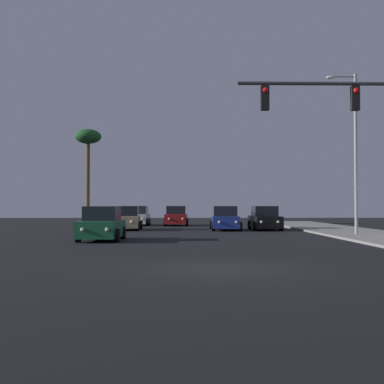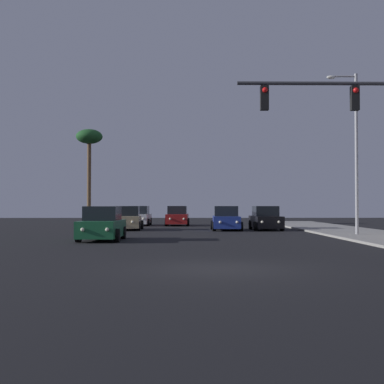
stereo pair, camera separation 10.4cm
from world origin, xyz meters
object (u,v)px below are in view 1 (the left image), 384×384
at_px(car_green, 102,225).
at_px(car_black, 265,219).
at_px(car_white, 138,217).
at_px(street_lamp, 353,145).
at_px(car_red, 176,217).
at_px(palm_tree_far, 88,142).
at_px(car_tan, 127,219).
at_px(traffic_light_mast, 367,125).
at_px(car_blue, 225,219).

xyz_separation_m(car_green, car_black, (9.76, 11.05, 0.00)).
xyz_separation_m(car_white, street_lamp, (13.43, -16.53, 4.36)).
distance_m(car_red, palm_tree_far, 10.88).
bearing_deg(palm_tree_far, car_black, -37.84).
height_order(car_green, street_lamp, street_lamp).
height_order(car_green, car_black, same).
distance_m(car_tan, street_lamp, 16.34).
height_order(car_tan, traffic_light_mast, traffic_light_mast).
height_order(car_green, car_red, same).
distance_m(car_blue, palm_tree_far, 17.62).
bearing_deg(car_green, street_lamp, -164.72).
distance_m(car_green, car_blue, 12.83).
relative_size(car_green, traffic_light_mast, 0.64).
bearing_deg(car_green, car_black, -129.78).
xyz_separation_m(car_black, palm_tree_far, (-14.37, 11.17, 6.76)).
bearing_deg(street_lamp, car_black, 116.00).
height_order(car_green, car_tan, same).
distance_m(car_blue, car_white, 11.32).
xyz_separation_m(car_green, car_white, (0.13, 19.80, 0.00)).
height_order(car_black, car_red, same).
bearing_deg(car_green, car_red, -98.38).
height_order(car_blue, car_tan, same).
bearing_deg(street_lamp, car_blue, 131.34).
distance_m(car_black, palm_tree_far, 19.42).
bearing_deg(street_lamp, car_tan, 149.14).
height_order(car_green, palm_tree_far, palm_tree_far).
distance_m(car_tan, car_white, 8.45).
relative_size(car_green, car_tan, 1.00).
xyz_separation_m(car_red, street_lamp, (10.10, -16.20, 4.36)).
height_order(car_green, traffic_light_mast, traffic_light_mast).
height_order(street_lamp, palm_tree_far, street_lamp).
bearing_deg(car_white, street_lamp, 131.37).
distance_m(car_green, palm_tree_far, 23.68).
bearing_deg(car_tan, car_red, -115.03).
height_order(car_red, traffic_light_mast, traffic_light_mast).
height_order(car_white, car_red, same).
xyz_separation_m(car_white, traffic_light_mast, (10.64, -26.70, 3.94)).
distance_m(street_lamp, palm_tree_far, 26.35).
relative_size(car_red, traffic_light_mast, 0.64).
bearing_deg(palm_tree_far, car_white, -26.99).
bearing_deg(car_green, car_blue, -121.17).
xyz_separation_m(car_blue, car_black, (2.81, 0.28, 0.00)).
relative_size(street_lamp, palm_tree_far, 1.04).
bearing_deg(car_red, car_tan, 69.13).
bearing_deg(car_black, car_tan, -3.22).
height_order(car_tan, car_white, same).
distance_m(car_white, car_black, 13.02).
distance_m(car_tan, car_black, 9.73).
bearing_deg(car_tan, palm_tree_far, -69.05).
xyz_separation_m(car_blue, car_tan, (-6.92, 0.58, 0.00)).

